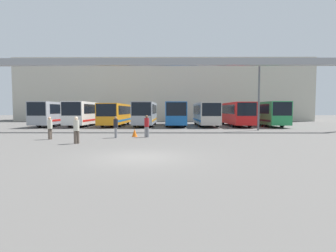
# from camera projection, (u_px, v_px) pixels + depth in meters

# --- Properties ---
(ground_plane) EXTENTS (200.00, 200.00, 0.00)m
(ground_plane) POSITION_uv_depth(u_px,v_px,m) (141.00, 157.00, 12.09)
(ground_plane) COLOR #514F4C
(building_backdrop) EXTENTS (58.45, 12.00, 12.28)m
(building_backdrop) POSITION_uv_depth(u_px,v_px,m) (164.00, 92.00, 56.25)
(building_backdrop) COLOR #B7B2A3
(building_backdrop) RESTS_ON ground
(overhead_gantry) EXTENTS (39.86, 0.80, 7.44)m
(overhead_gantry) POSITION_uv_depth(u_px,v_px,m) (157.00, 69.00, 26.89)
(overhead_gantry) COLOR gray
(overhead_gantry) RESTS_ON ground
(bus_slot_0) EXTENTS (2.45, 12.05, 3.22)m
(bus_slot_0) POSITION_uv_depth(u_px,v_px,m) (58.00, 112.00, 36.85)
(bus_slot_0) COLOR #999EA5
(bus_slot_0) RESTS_ON ground
(bus_slot_1) EXTENTS (2.56, 10.77, 3.23)m
(bus_slot_1) POSITION_uv_depth(u_px,v_px,m) (86.00, 112.00, 36.18)
(bus_slot_1) COLOR silver
(bus_slot_1) RESTS_ON ground
(bus_slot_2) EXTENTS (2.62, 11.30, 3.01)m
(bus_slot_2) POSITION_uv_depth(u_px,v_px,m) (116.00, 113.00, 36.41)
(bus_slot_2) COLOR orange
(bus_slot_2) RESTS_ON ground
(bus_slot_3) EXTENTS (2.54, 10.82, 3.20)m
(bus_slot_3) POSITION_uv_depth(u_px,v_px,m) (146.00, 112.00, 36.13)
(bus_slot_3) COLOR #999EA5
(bus_slot_3) RESTS_ON ground
(bus_slot_4) EXTENTS (2.62, 11.64, 3.19)m
(bus_slot_4) POSITION_uv_depth(u_px,v_px,m) (175.00, 112.00, 36.50)
(bus_slot_4) COLOR #1959A5
(bus_slot_4) RESTS_ON ground
(bus_slot_5) EXTENTS (2.48, 10.61, 3.12)m
(bus_slot_5) POSITION_uv_depth(u_px,v_px,m) (206.00, 113.00, 35.96)
(bus_slot_5) COLOR beige
(bus_slot_5) RESTS_ON ground
(bus_slot_6) EXTENTS (2.51, 10.91, 3.16)m
(bus_slot_6) POSITION_uv_depth(u_px,v_px,m) (235.00, 113.00, 36.07)
(bus_slot_6) COLOR red
(bus_slot_6) RESTS_ON ground
(bus_slot_7) EXTENTS (2.48, 11.51, 3.23)m
(bus_slot_7) POSITION_uv_depth(u_px,v_px,m) (265.00, 112.00, 36.33)
(bus_slot_7) COLOR #268C4C
(bus_slot_7) RESTS_ON ground
(pedestrian_far_center) EXTENTS (0.35, 0.35, 1.67)m
(pedestrian_far_center) POSITION_uv_depth(u_px,v_px,m) (116.00, 127.00, 20.51)
(pedestrian_far_center) COLOR gray
(pedestrian_far_center) RESTS_ON ground
(pedestrian_near_left) EXTENTS (0.35, 0.35, 1.67)m
(pedestrian_near_left) POSITION_uv_depth(u_px,v_px,m) (50.00, 127.00, 19.40)
(pedestrian_near_left) COLOR brown
(pedestrian_near_left) RESTS_ON ground
(pedestrian_near_right) EXTENTS (0.37, 0.37, 1.76)m
(pedestrian_near_right) POSITION_uv_depth(u_px,v_px,m) (147.00, 126.00, 20.93)
(pedestrian_near_right) COLOR gray
(pedestrian_near_right) RESTS_ON ground
(pedestrian_mid_right) EXTENTS (0.36, 0.36, 1.75)m
(pedestrian_mid_right) POSITION_uv_depth(u_px,v_px,m) (76.00, 129.00, 16.94)
(pedestrian_mid_right) COLOR brown
(pedestrian_mid_right) RESTS_ON ground
(traffic_cone) EXTENTS (0.45, 0.45, 0.64)m
(traffic_cone) POSITION_uv_depth(u_px,v_px,m) (135.00, 133.00, 21.33)
(traffic_cone) COLOR orange
(traffic_cone) RESTS_ON ground
(lamp_post) EXTENTS (0.36, 0.36, 7.69)m
(lamp_post) POSITION_uv_depth(u_px,v_px,m) (259.00, 91.00, 27.82)
(lamp_post) COLOR #595B60
(lamp_post) RESTS_ON ground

